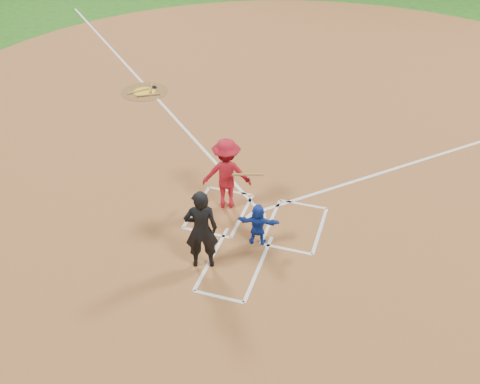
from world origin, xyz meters
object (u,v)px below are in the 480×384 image
(batter_at_plate, at_px, (227,174))
(on_deck_circle, at_px, (144,92))
(umpire, at_px, (201,230))
(home_plate, at_px, (256,218))
(catcher, at_px, (258,224))

(batter_at_plate, bearing_deg, on_deck_circle, 131.94)
(umpire, bearing_deg, batter_at_plate, -106.63)
(home_plate, height_order, on_deck_circle, home_plate)
(home_plate, relative_size, on_deck_circle, 0.35)
(umpire, bearing_deg, on_deck_circle, -78.07)
(batter_at_plate, bearing_deg, home_plate, -19.29)
(catcher, height_order, batter_at_plate, batter_at_plate)
(home_plate, height_order, umpire, umpire)
(on_deck_circle, xyz_separation_m, catcher, (6.28, -6.89, 0.52))
(home_plate, bearing_deg, umpire, 71.40)
(catcher, bearing_deg, on_deck_circle, -56.21)
(on_deck_circle, height_order, umpire, umpire)
(catcher, bearing_deg, umpire, 40.60)
(on_deck_circle, bearing_deg, umpire, -56.24)
(on_deck_circle, bearing_deg, home_plate, -45.07)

